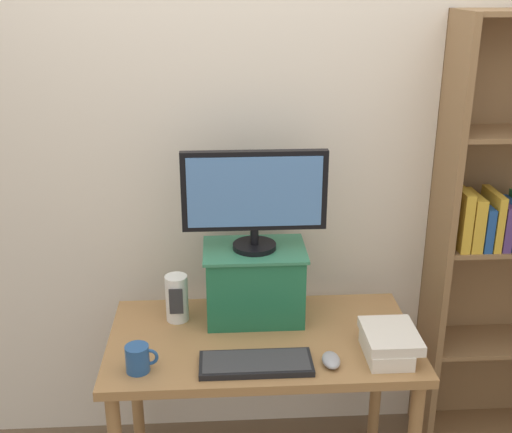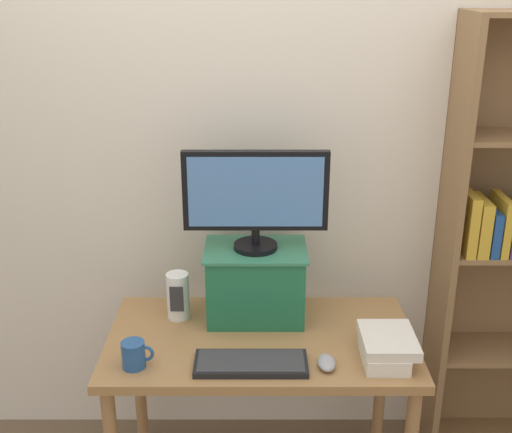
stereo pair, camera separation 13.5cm
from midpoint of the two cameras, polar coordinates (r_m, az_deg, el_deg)
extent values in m
cube|color=beige|center=(2.73, 1.84, 4.90)|extent=(7.00, 0.08, 2.60)
cube|color=#9E7042|center=(2.51, 2.03, -11.00)|extent=(1.17, 0.64, 0.04)
cylinder|color=#9E7042|center=(2.97, -8.99, -14.22)|extent=(0.05, 0.05, 0.71)
cylinder|color=#9E7042|center=(3.00, 12.38, -14.08)|extent=(0.05, 0.05, 0.71)
cube|color=olive|center=(2.81, 17.88, -3.03)|extent=(0.03, 0.28, 1.92)
cube|color=gold|center=(2.75, 19.63, -0.48)|extent=(0.04, 0.20, 0.25)
cube|color=gold|center=(2.77, 20.55, -0.71)|extent=(0.05, 0.20, 0.22)
cube|color=navy|center=(2.79, 21.39, -1.09)|extent=(0.03, 0.20, 0.18)
cube|color=gold|center=(2.80, 22.19, -0.61)|extent=(0.03, 0.20, 0.23)
cube|color=#4C336B|center=(2.82, 22.86, -1.02)|extent=(0.03, 0.20, 0.19)
cube|color=#1E6642|center=(2.57, 1.51, -5.89)|extent=(0.38, 0.27, 0.30)
cube|color=#337A56|center=(2.51, 1.54, -2.99)|extent=(0.40, 0.28, 0.01)
cylinder|color=black|center=(2.51, 1.54, -2.66)|extent=(0.17, 0.17, 0.02)
cylinder|color=black|center=(2.49, 1.55, -1.79)|extent=(0.03, 0.03, 0.06)
cube|color=black|center=(2.42, 1.59, 2.29)|extent=(0.55, 0.04, 0.31)
cube|color=#4C7AB7|center=(2.41, 1.60, 2.14)|extent=(0.51, 0.00, 0.27)
cube|color=black|center=(2.32, 1.28, -12.97)|extent=(0.40, 0.16, 0.02)
cube|color=#333335|center=(2.32, 1.29, -12.71)|extent=(0.38, 0.14, 0.00)
ellipsoid|color=#99999E|center=(2.34, 8.02, -12.77)|extent=(0.06, 0.10, 0.04)
cube|color=silver|center=(2.40, 12.93, -11.80)|extent=(0.15, 0.22, 0.06)
cube|color=silver|center=(2.39, 13.33, -10.67)|extent=(0.19, 0.24, 0.04)
cylinder|color=#234C84|center=(2.33, -9.15, -12.05)|extent=(0.08, 0.08, 0.10)
torus|color=#234C84|center=(2.32, -8.12, -11.98)|extent=(0.06, 0.01, 0.06)
cylinder|color=silver|center=(2.59, -5.42, -7.05)|extent=(0.09, 0.09, 0.19)
cube|color=#2D2D30|center=(2.55, -5.52, -7.35)|extent=(0.05, 0.00, 0.11)
camera|label=1|loc=(0.07, -88.36, 0.62)|focal=45.00mm
camera|label=2|loc=(0.07, 91.64, -0.62)|focal=45.00mm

